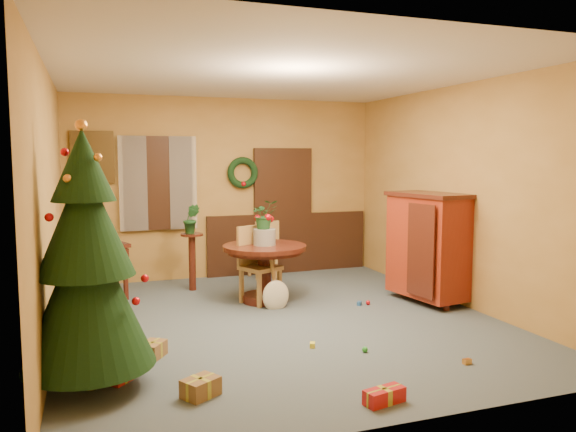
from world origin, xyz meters
name	(u,v)px	position (x,y,z in m)	size (l,w,h in m)	color
room_envelope	(240,208)	(0.21, 2.70, 1.12)	(5.50, 5.50, 5.50)	#3C4D58
dining_table	(265,262)	(0.09, 0.95, 0.54)	(1.13, 1.13, 0.78)	black
urn	(265,237)	(0.09, 0.95, 0.88)	(0.30, 0.30, 0.22)	slate
centerpiece_plant	(264,214)	(0.09, 0.95, 1.19)	(0.35, 0.30, 0.39)	#1E4C23
chair_near	(256,262)	(-0.02, 0.98, 0.55)	(0.59, 0.59, 1.03)	#A47A41
chair_far	(264,247)	(0.52, 2.38, 0.50)	(0.45, 0.45, 0.94)	#A47A41
guitar	(276,277)	(0.11, 0.55, 0.42)	(0.36, 0.17, 0.84)	beige
plant_stand	(192,255)	(-0.72, 1.93, 0.52)	(0.33, 0.33, 0.84)	black
stand_plant	(191,219)	(-0.72, 1.93, 1.06)	(0.24, 0.19, 0.43)	#19471E
christmas_tree	(86,264)	(-2.15, -1.30, 1.07)	(1.10, 1.10, 2.26)	#382111
writing_desk	(94,259)	(-2.09, 1.69, 0.59)	(0.97, 0.71, 0.78)	black
sideboard	(428,244)	(2.15, 0.21, 0.79)	(0.78, 1.23, 1.48)	#551209
gift_a	(201,387)	(-1.30, -1.78, 0.08)	(0.35, 0.33, 0.16)	brown
gift_b	(117,371)	(-1.94, -1.25, 0.10)	(0.29, 0.29, 0.21)	#A61616
gift_c	(153,350)	(-1.58, -0.73, 0.07)	(0.31, 0.34, 0.15)	brown
gift_d	(384,396)	(0.05, -2.40, 0.06)	(0.36, 0.21, 0.12)	#A61616
toy_a	(359,303)	(1.21, 0.34, 0.03)	(0.08, 0.05, 0.05)	#215092
toy_b	(365,349)	(0.45, -1.30, 0.03)	(0.06, 0.06, 0.06)	green
toy_c	(312,345)	(0.01, -0.99, 0.03)	(0.08, 0.05, 0.05)	yellow
toy_d	(368,303)	(1.33, 0.32, 0.03)	(0.06, 0.06, 0.06)	red
toy_e	(467,361)	(1.21, -1.91, 0.03)	(0.08, 0.05, 0.05)	#EF9838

